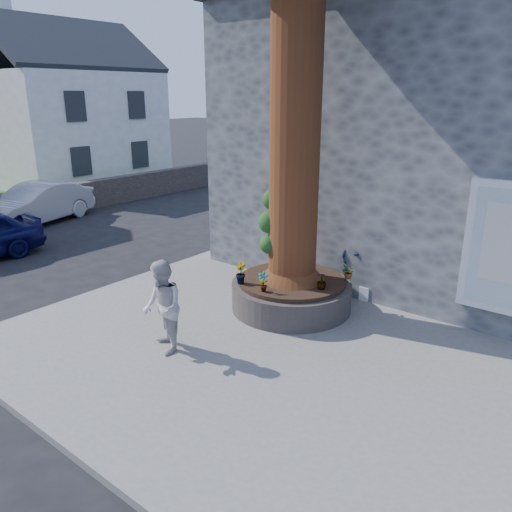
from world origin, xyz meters
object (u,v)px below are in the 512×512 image
Objects in this scene: planter at (291,294)px; woman at (163,307)px; man at (356,256)px; car_silver at (37,204)px.

planter is 1.51× the size of woman.
man reaches higher than car_silver.
woman is at bearing -103.23° from planter.
planter is at bearing -143.25° from man.
man reaches higher than planter.
man reaches higher than woman.
woman is 10.52m from car_silver.
man is at bearing 64.25° from planter.
woman is at bearing -135.15° from man.
man is 4.23m from woman.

